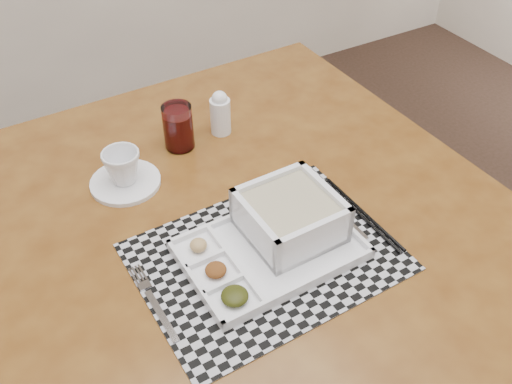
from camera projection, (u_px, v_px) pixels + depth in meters
dining_table at (229, 248)px, 1.19m from camera, size 1.13×1.13×0.83m
placemat at (266, 257)px, 1.06m from camera, size 0.47×0.36×0.00m
serving_tray at (283, 228)px, 1.07m from camera, size 0.32×0.23×0.09m
fork at (153, 300)px, 0.98m from camera, size 0.02×0.19×0.00m
spoon at (325, 198)px, 1.17m from camera, size 0.04×0.18×0.01m
chopsticks at (362, 214)px, 1.14m from camera, size 0.02×0.24×0.01m
saucer at (126, 182)px, 1.21m from camera, size 0.15×0.15×0.01m
cup at (122, 167)px, 1.19m from camera, size 0.09×0.09×0.07m
juice_glass at (178, 128)px, 1.29m from camera, size 0.07×0.07×0.11m
creamer_bottle at (220, 113)px, 1.33m from camera, size 0.05×0.05×0.11m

